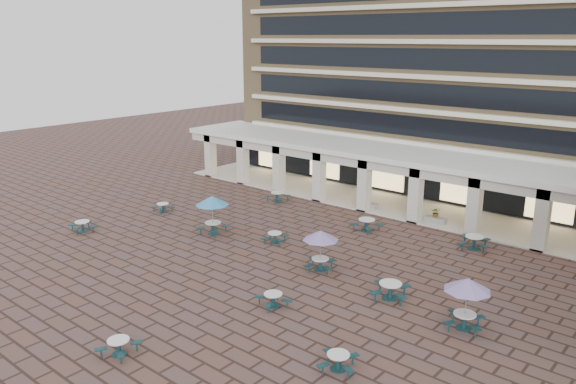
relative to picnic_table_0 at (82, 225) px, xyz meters
name	(u,v)px	position (x,y,z in m)	size (l,w,h in m)	color
ground	(277,267)	(13.98, 3.80, -0.43)	(120.00, 120.00, 0.00)	brown
apartment_building	(474,37)	(13.98, 29.27, 12.17)	(40.00, 15.50, 25.20)	#A2855B
retail_arcade	(406,170)	(13.98, 18.60, 2.57)	(42.00, 6.60, 4.40)	white
picnic_table_0	(82,225)	(0.00, 0.00, 0.00)	(1.88, 1.88, 0.72)	#13373A
picnic_table_1	(119,346)	(14.97, -7.20, -0.02)	(1.81, 1.81, 0.69)	#13373A
picnic_table_2	(273,299)	(16.99, 0.11, -0.02)	(1.85, 1.85, 0.68)	#13373A
picnic_table_3	(338,360)	(22.50, -2.27, -0.02)	(1.87, 1.87, 0.68)	#13373A
picnic_table_4	(212,202)	(7.02, 5.36, 1.76)	(2.24, 2.24, 2.58)	#13373A
picnic_table_5	(275,237)	(11.29, 6.71, -0.03)	(1.80, 1.80, 0.67)	#13373A
picnic_table_6	(321,237)	(16.13, 5.06, 1.56)	(2.03, 2.03, 2.35)	#13373A
picnic_table_8	(163,207)	(0.57, 6.23, -0.04)	(1.56, 1.56, 0.65)	#13373A
picnic_table_9	(367,224)	(14.54, 12.40, 0.06)	(2.01, 2.01, 0.83)	#13373A
picnic_table_10	(390,289)	(20.92, 4.49, 0.08)	(2.29, 2.29, 0.85)	#13373A
picnic_table_11	(467,287)	(24.99, 3.97, 1.63)	(2.10, 2.10, 2.43)	#13373A
picnic_table_12	(277,196)	(5.34, 13.80, 0.03)	(1.75, 1.75, 0.76)	#13373A
picnic_table_13	(474,241)	(21.42, 13.80, 0.07)	(2.22, 2.22, 0.84)	#13373A
planter_left	(368,202)	(11.92, 16.70, 0.15)	(1.50, 0.88, 1.36)	#969791
planter_right	(436,218)	(17.48, 16.70, 0.04)	(1.50, 0.77, 1.22)	#969791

